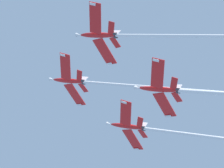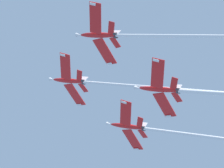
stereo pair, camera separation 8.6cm
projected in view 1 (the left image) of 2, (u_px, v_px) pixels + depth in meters
The scene contains 4 objects.
jet_lead at pixel (107, 84), 130.51m from camera, with size 53.34×29.36×31.38m.
jet_left_wing at pixel (131, 35), 116.66m from camera, with size 45.37×26.21×27.14m.
jet_right_wing at pixel (163, 131), 131.10m from camera, with size 45.28×25.84×26.22m.
jet_slot at pixel (218, 93), 112.43m from camera, with size 52.73×29.74×30.53m.
Camera 1 is at (-25.54, -52.06, 1.55)m, focal length 69.74 mm.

